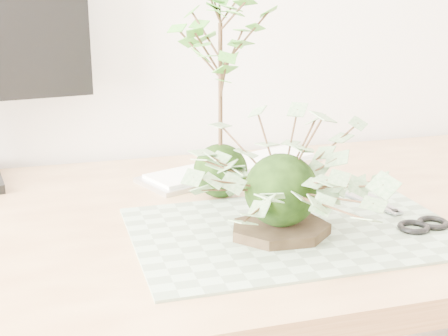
{
  "coord_description": "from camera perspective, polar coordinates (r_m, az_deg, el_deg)",
  "views": [
    {
      "loc": [
        -0.24,
        0.33,
        1.09
      ],
      "look_at": [
        0.0,
        1.14,
        0.84
      ],
      "focal_mm": 50.0,
      "sensor_mm": 36.0,
      "label": 1
    }
  ],
  "objects": [
    {
      "name": "cutting_mat",
      "position": [
        0.93,
        6.47,
        -5.65
      ],
      "size": [
        0.47,
        0.32,
        0.0
      ],
      "primitive_type": "cube",
      "rotation": [
        0.0,
        0.0,
        -0.0
      ],
      "color": "slate",
      "rests_on": "desk"
    },
    {
      "name": "maple_kokedama",
      "position": [
        1.01,
        -0.34,
        11.87
      ],
      "size": [
        0.22,
        0.22,
        0.38
      ],
      "rotation": [
        0.0,
        0.0,
        0.06
      ],
      "color": "black",
      "rests_on": "desk"
    },
    {
      "name": "stone_dish",
      "position": [
        0.9,
        5.15,
        -5.62
      ],
      "size": [
        0.16,
        0.16,
        0.01
      ],
      "primitive_type": "cylinder",
      "rotation": [
        0.0,
        0.0,
        -0.07
      ],
      "color": "black",
      "rests_on": "cutting_mat"
    },
    {
      "name": "desk",
      "position": [
        1.04,
        1.22,
        -8.36
      ],
      "size": [
        1.6,
        0.7,
        0.74
      ],
      "color": "tan",
      "rests_on": "ground_plane"
    },
    {
      "name": "scissors",
      "position": [
        0.98,
        16.56,
        -4.58
      ],
      "size": [
        0.09,
        0.2,
        0.01
      ],
      "rotation": [
        0.0,
        0.0,
        0.17
      ],
      "color": "gray",
      "rests_on": "cutting_mat"
    },
    {
      "name": "keyboard",
      "position": [
        1.21,
        0.86,
        0.05
      ],
      "size": [
        0.4,
        0.24,
        0.01
      ],
      "rotation": [
        0.0,
        0.0,
        0.37
      ],
      "color": "#BABABE",
      "rests_on": "desk"
    },
    {
      "name": "ivy_kokedama",
      "position": [
        0.87,
        5.33,
        1.04
      ],
      "size": [
        0.38,
        0.38,
        0.21
      ],
      "rotation": [
        0.0,
        0.0,
        0.38
      ],
      "color": "black",
      "rests_on": "stone_dish"
    }
  ]
}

